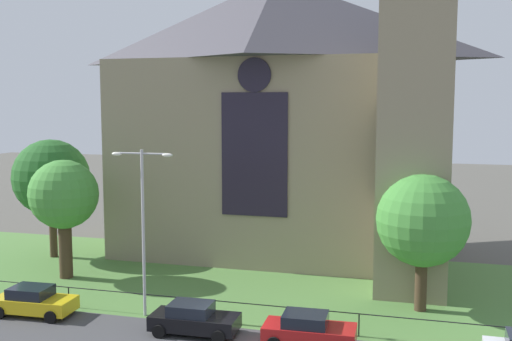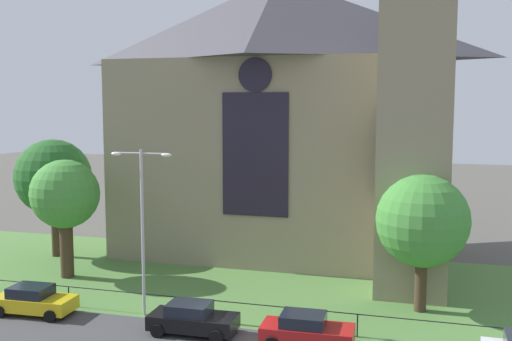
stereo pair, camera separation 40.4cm
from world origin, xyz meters
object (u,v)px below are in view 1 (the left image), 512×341
at_px(church_building, 285,113).
at_px(tree_right_near, 423,221).
at_px(parked_car_red, 308,330).
at_px(parked_car_yellow, 34,301).
at_px(tree_left_near, 64,196).
at_px(streetlamp_near, 143,212).
at_px(parked_car_black, 194,319).
at_px(tree_left_far, 51,178).

height_order(church_building, tree_right_near, church_building).
relative_size(tree_right_near, parked_car_red, 1.72).
bearing_deg(tree_right_near, parked_car_yellow, -162.53).
xyz_separation_m(tree_left_near, streetlamp_near, (7.87, -5.02, 0.24)).
relative_size(church_building, parked_car_black, 6.12).
height_order(parked_car_yellow, parked_car_black, same).
relative_size(tree_right_near, parked_car_black, 1.73).
bearing_deg(parked_car_red, parked_car_yellow, 177.12).
relative_size(tree_left_far, streetlamp_near, 0.98).
xyz_separation_m(tree_left_far, parked_car_black, (15.09, -11.11, -4.99)).
bearing_deg(tree_left_far, tree_right_near, -10.58).
bearing_deg(tree_left_near, tree_left_far, 131.09).
bearing_deg(church_building, parked_car_red, -73.54).
distance_m(church_building, parked_car_red, 19.85).
bearing_deg(streetlamp_near, tree_left_far, 141.20).
xyz_separation_m(tree_left_near, tree_right_near, (21.71, -0.38, -0.39)).
bearing_deg(tree_left_far, tree_left_near, -48.91).
xyz_separation_m(tree_right_near, parked_car_red, (-4.89, -6.29, -4.11)).
height_order(church_building, parked_car_black, church_building).
bearing_deg(church_building, tree_left_far, -160.27).
bearing_deg(church_building, parked_car_yellow, -120.26).
xyz_separation_m(church_building, tree_right_near, (9.82, -10.41, -5.42)).
bearing_deg(tree_right_near, church_building, 133.34).
bearing_deg(parked_car_black, tree_left_near, 147.63).
xyz_separation_m(tree_right_near, parked_car_black, (-10.45, -6.34, -4.11)).
bearing_deg(parked_car_red, tree_left_far, 149.61).
distance_m(tree_left_near, streetlamp_near, 9.34).
distance_m(church_building, tree_right_near, 15.30).
distance_m(parked_car_yellow, parked_car_black, 9.02).
relative_size(tree_right_near, streetlamp_near, 0.84).
bearing_deg(tree_right_near, parked_car_black, -148.74).
relative_size(streetlamp_near, parked_car_yellow, 2.03).
xyz_separation_m(church_building, parked_car_red, (4.93, -16.70, -9.53)).
xyz_separation_m(streetlamp_near, parked_car_red, (8.95, -1.65, -4.74)).
bearing_deg(streetlamp_near, tree_left_near, 147.48).
distance_m(parked_car_yellow, parked_car_red, 14.58).
bearing_deg(parked_car_black, parked_car_yellow, 177.07).
xyz_separation_m(tree_left_far, tree_right_near, (25.54, -4.77, -0.88)).
bearing_deg(parked_car_black, tree_left_far, 142.09).
xyz_separation_m(tree_right_near, streetlamp_near, (-13.84, -4.64, 0.63)).
relative_size(church_building, tree_left_near, 3.46).
relative_size(church_building, streetlamp_near, 2.99).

